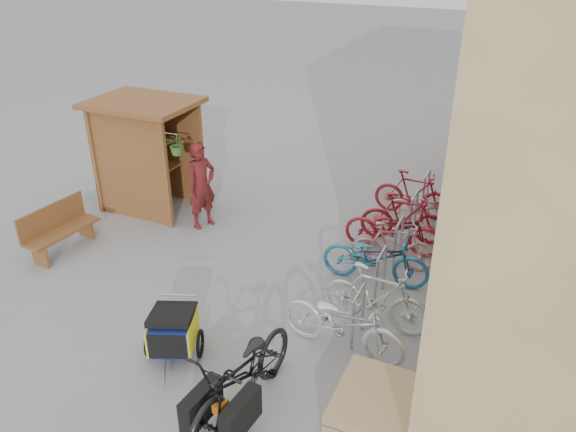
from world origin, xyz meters
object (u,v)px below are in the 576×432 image
at_px(child_trailer, 173,330).
at_px(bike_6, 427,208).
at_px(bike_0, 343,323).
at_px(bike_4, 393,228).
at_px(person_kiosk, 202,186).
at_px(bike_1, 376,297).
at_px(bike_2, 376,257).
at_px(kiosk, 143,140).
at_px(shopping_carts, 474,156).
at_px(bike_3, 393,247).
at_px(pallet_stack, 376,407).
at_px(bench, 58,228).
at_px(cargo_bike, 243,377).
at_px(bike_7, 413,194).
at_px(bike_5, 404,218).

distance_m(child_trailer, bike_6, 5.94).
relative_size(bike_0, bike_4, 1.04).
height_order(child_trailer, bike_4, bike_4).
bearing_deg(person_kiosk, bike_1, -91.51).
distance_m(child_trailer, bike_4, 4.66).
bearing_deg(bike_2, kiosk, 76.85).
height_order(shopping_carts, bike_3, shopping_carts).
bearing_deg(kiosk, pallet_stack, -31.66).
xyz_separation_m(pallet_stack, person_kiosk, (-4.72, 3.59, 0.69)).
bearing_deg(child_trailer, bike_6, 43.21).
bearing_deg(bike_2, person_kiosk, 77.24).
relative_size(kiosk, bike_0, 1.30).
height_order(bench, child_trailer, bench).
xyz_separation_m(cargo_bike, bike_1, (1.03, 2.37, -0.04)).
xyz_separation_m(bench, bike_0, (5.86, -0.55, 0.03)).
distance_m(kiosk, shopping_carts, 7.78).
relative_size(child_trailer, bike_3, 0.86).
xyz_separation_m(bike_0, bike_6, (0.30, 4.34, -0.07)).
height_order(kiosk, shopping_carts, kiosk).
relative_size(bench, bike_4, 0.82).
height_order(shopping_carts, bike_2, shopping_carts).
distance_m(cargo_bike, bike_1, 2.58).
xyz_separation_m(pallet_stack, bike_1, (-0.55, 1.82, 0.32)).
height_order(shopping_carts, bike_7, shopping_carts).
height_order(bench, bike_3, bike_3).
height_order(shopping_carts, bike_0, bike_0).
distance_m(child_trailer, person_kiosk, 4.01).
distance_m(cargo_bike, bike_6, 6.04).
distance_m(shopping_carts, person_kiosk, 6.72).
height_order(child_trailer, bike_1, bike_1).
xyz_separation_m(shopping_carts, cargo_bike, (-1.57, -8.92, -0.02)).
distance_m(cargo_bike, bike_7, 6.38).
xyz_separation_m(kiosk, bike_0, (5.46, -2.81, -1.05)).
relative_size(kiosk, bike_4, 1.36).
relative_size(kiosk, bike_3, 1.58).
distance_m(pallet_stack, bike_0, 1.37).
bearing_deg(kiosk, person_kiosk, -10.08).
height_order(bench, bike_7, bike_7).
distance_m(bench, bike_0, 5.89).
bearing_deg(child_trailer, bench, 134.32).
distance_m(kiosk, bike_0, 6.23).
bearing_deg(bike_4, bike_0, 177.29).
distance_m(bench, bike_6, 7.23).
xyz_separation_m(shopping_carts, bike_4, (-0.89, -4.21, -0.10)).
height_order(child_trailer, bike_5, bike_5).
distance_m(kiosk, bike_5, 5.62).
height_order(pallet_stack, bike_7, bike_7).
xyz_separation_m(child_trailer, cargo_bike, (1.42, -0.55, 0.13)).
xyz_separation_m(kiosk, bike_2, (5.38, -0.86, -1.06)).
height_order(bike_5, bike_6, bike_5).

